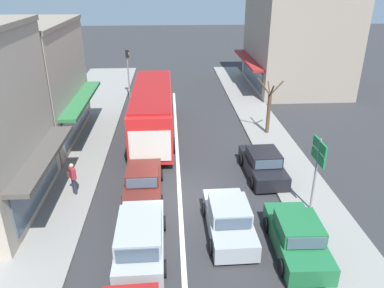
{
  "coord_description": "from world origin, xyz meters",
  "views": [
    {
      "loc": [
        -0.34,
        -15.35,
        9.88
      ],
      "look_at": [
        0.82,
        3.87,
        1.2
      ],
      "focal_mm": 35.0,
      "sensor_mm": 36.0,
      "label": 1
    }
  ],
  "objects_px": {
    "wagon_queue_gap_filler": "(140,238)",
    "directional_road_sign": "(318,158)",
    "city_bus": "(153,108)",
    "parked_sedan_kerb_front": "(297,237)",
    "parked_sedan_kerb_second": "(263,164)",
    "street_tree_right": "(269,109)",
    "sedan_behind_bus_near": "(229,219)",
    "sedan_adjacent_lane_lead": "(143,182)",
    "pedestrian_with_handbag_near": "(73,176)",
    "traffic_light_downstreet": "(128,65)"
  },
  "relations": [
    {
      "from": "wagon_queue_gap_filler",
      "to": "directional_road_sign",
      "type": "relative_size",
      "value": 1.26
    },
    {
      "from": "city_bus",
      "to": "parked_sedan_kerb_front",
      "type": "relative_size",
      "value": 2.56
    },
    {
      "from": "parked_sedan_kerb_second",
      "to": "street_tree_right",
      "type": "bearing_deg",
      "value": 73.77
    },
    {
      "from": "sedan_behind_bus_near",
      "to": "street_tree_right",
      "type": "height_order",
      "value": "street_tree_right"
    },
    {
      "from": "sedan_adjacent_lane_lead",
      "to": "directional_road_sign",
      "type": "relative_size",
      "value": 1.17
    },
    {
      "from": "directional_road_sign",
      "to": "pedestrian_with_handbag_near",
      "type": "distance_m",
      "value": 11.38
    },
    {
      "from": "traffic_light_downstreet",
      "to": "directional_road_sign",
      "type": "relative_size",
      "value": 1.17
    },
    {
      "from": "sedan_behind_bus_near",
      "to": "parked_sedan_kerb_second",
      "type": "height_order",
      "value": "same"
    },
    {
      "from": "street_tree_right",
      "to": "wagon_queue_gap_filler",
      "type": "bearing_deg",
      "value": -123.89
    },
    {
      "from": "city_bus",
      "to": "sedan_adjacent_lane_lead",
      "type": "bearing_deg",
      "value": -91.76
    },
    {
      "from": "pedestrian_with_handbag_near",
      "to": "sedan_adjacent_lane_lead",
      "type": "bearing_deg",
      "value": -0.44
    },
    {
      "from": "parked_sedan_kerb_second",
      "to": "pedestrian_with_handbag_near",
      "type": "relative_size",
      "value": 2.61
    },
    {
      "from": "wagon_queue_gap_filler",
      "to": "parked_sedan_kerb_second",
      "type": "bearing_deg",
      "value": 43.91
    },
    {
      "from": "street_tree_right",
      "to": "sedan_adjacent_lane_lead",
      "type": "bearing_deg",
      "value": -137.84
    },
    {
      "from": "sedan_behind_bus_near",
      "to": "traffic_light_downstreet",
      "type": "height_order",
      "value": "traffic_light_downstreet"
    },
    {
      "from": "parked_sedan_kerb_second",
      "to": "street_tree_right",
      "type": "relative_size",
      "value": 1.09
    },
    {
      "from": "pedestrian_with_handbag_near",
      "to": "directional_road_sign",
      "type": "bearing_deg",
      "value": -10.1
    },
    {
      "from": "directional_road_sign",
      "to": "street_tree_right",
      "type": "relative_size",
      "value": 0.92
    },
    {
      "from": "city_bus",
      "to": "traffic_light_downstreet",
      "type": "height_order",
      "value": "traffic_light_downstreet"
    },
    {
      "from": "wagon_queue_gap_filler",
      "to": "sedan_adjacent_lane_lead",
      "type": "distance_m",
      "value": 4.41
    },
    {
      "from": "traffic_light_downstreet",
      "to": "directional_road_sign",
      "type": "bearing_deg",
      "value": -61.52
    },
    {
      "from": "city_bus",
      "to": "parked_sedan_kerb_front",
      "type": "bearing_deg",
      "value": -64.09
    },
    {
      "from": "city_bus",
      "to": "traffic_light_downstreet",
      "type": "bearing_deg",
      "value": 105.43
    },
    {
      "from": "sedan_behind_bus_near",
      "to": "pedestrian_with_handbag_near",
      "type": "distance_m",
      "value": 7.84
    },
    {
      "from": "sedan_behind_bus_near",
      "to": "traffic_light_downstreet",
      "type": "relative_size",
      "value": 1.01
    },
    {
      "from": "city_bus",
      "to": "sedan_behind_bus_near",
      "type": "height_order",
      "value": "city_bus"
    },
    {
      "from": "parked_sedan_kerb_second",
      "to": "directional_road_sign",
      "type": "height_order",
      "value": "directional_road_sign"
    },
    {
      "from": "city_bus",
      "to": "sedan_adjacent_lane_lead",
      "type": "distance_m",
      "value": 7.73
    },
    {
      "from": "sedan_behind_bus_near",
      "to": "directional_road_sign",
      "type": "distance_m",
      "value": 4.7
    },
    {
      "from": "sedan_adjacent_lane_lead",
      "to": "traffic_light_downstreet",
      "type": "relative_size",
      "value": 1.01
    },
    {
      "from": "directional_road_sign",
      "to": "city_bus",
      "type": "bearing_deg",
      "value": 128.03
    },
    {
      "from": "traffic_light_downstreet",
      "to": "city_bus",
      "type": "bearing_deg",
      "value": -74.57
    },
    {
      "from": "wagon_queue_gap_filler",
      "to": "sedan_behind_bus_near",
      "type": "bearing_deg",
      "value": 16.93
    },
    {
      "from": "parked_sedan_kerb_front",
      "to": "parked_sedan_kerb_second",
      "type": "xyz_separation_m",
      "value": [
        0.1,
        6.11,
        0.0
      ]
    },
    {
      "from": "parked_sedan_kerb_second",
      "to": "traffic_light_downstreet",
      "type": "xyz_separation_m",
      "value": [
        -8.43,
        14.75,
        2.19
      ]
    },
    {
      "from": "sedan_behind_bus_near",
      "to": "directional_road_sign",
      "type": "xyz_separation_m",
      "value": [
        4.0,
        1.37,
        2.04
      ]
    },
    {
      "from": "parked_sedan_kerb_front",
      "to": "street_tree_right",
      "type": "distance_m",
      "value": 11.99
    },
    {
      "from": "street_tree_right",
      "to": "traffic_light_downstreet",
      "type": "bearing_deg",
      "value": 138.06
    },
    {
      "from": "sedan_adjacent_lane_lead",
      "to": "directional_road_sign",
      "type": "distance_m",
      "value": 8.23
    },
    {
      "from": "sedan_behind_bus_near",
      "to": "pedestrian_with_handbag_near",
      "type": "height_order",
      "value": "pedestrian_with_handbag_near"
    },
    {
      "from": "city_bus",
      "to": "street_tree_right",
      "type": "relative_size",
      "value": 2.78
    },
    {
      "from": "sedan_adjacent_lane_lead",
      "to": "wagon_queue_gap_filler",
      "type": "bearing_deg",
      "value": -88.03
    },
    {
      "from": "parked_sedan_kerb_front",
      "to": "street_tree_right",
      "type": "bearing_deg",
      "value": 81.53
    },
    {
      "from": "sedan_behind_bus_near",
      "to": "parked_sedan_kerb_front",
      "type": "bearing_deg",
      "value": -27.83
    },
    {
      "from": "sedan_adjacent_lane_lead",
      "to": "parked_sedan_kerb_second",
      "type": "relative_size",
      "value": 0.99
    },
    {
      "from": "directional_road_sign",
      "to": "traffic_light_downstreet",
      "type": "bearing_deg",
      "value": 118.48
    },
    {
      "from": "wagon_queue_gap_filler",
      "to": "parked_sedan_kerb_front",
      "type": "bearing_deg",
      "value": -1.99
    },
    {
      "from": "sedan_behind_bus_near",
      "to": "street_tree_right",
      "type": "xyz_separation_m",
      "value": [
        4.22,
        10.51,
        1.15
      ]
    },
    {
      "from": "sedan_adjacent_lane_lead",
      "to": "parked_sedan_kerb_second",
      "type": "distance_m",
      "value": 6.46
    },
    {
      "from": "street_tree_right",
      "to": "directional_road_sign",
      "type": "bearing_deg",
      "value": -91.33
    }
  ]
}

